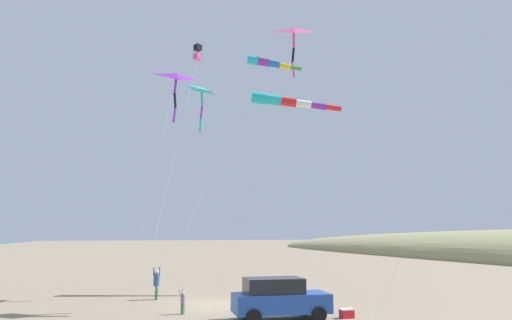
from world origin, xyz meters
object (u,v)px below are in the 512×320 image
Objects in this scene: parked_car at (279,298)px; kite_delta_yellow_midlevel at (202,91)px; person_child_green_jacket at (183,301)px; cooler_box at (347,313)px; kite_windsock_small_distant at (284,101)px; person_adult_flyer at (157,282)px; kite_windsock_magenta_far_left at (267,63)px; kite_box_purple_drifting at (198,53)px; kite_delta_white_trailing at (176,77)px; kite_delta_checkered_midright at (294,32)px.

kite_delta_yellow_midlevel reaches higher than parked_car.
person_child_green_jacket is at bearing -107.00° from kite_delta_yellow_midlevel.
cooler_box is 0.04× the size of kite_windsock_small_distant.
person_child_green_jacket is 17.46m from kite_windsock_small_distant.
person_adult_flyer is 0.13× the size of kite_windsock_magenta_far_left.
person_adult_flyer is at bearing 118.41° from parked_car.
person_adult_flyer is at bearing -154.26° from kite_delta_yellow_midlevel.
kite_delta_yellow_midlevel is (-1.78, 9.72, 12.57)m from parked_car.
cooler_box is at bearing -97.82° from kite_windsock_small_distant.
kite_box_purple_drifting is (3.07, 4.85, 16.70)m from person_adult_flyer.
kite_delta_white_trailing is at bearing 132.77° from cooler_box.
cooler_box is at bearing -67.00° from kite_windsock_magenta_far_left.
parked_car is 14.82m from kite_delta_white_trailing.
kite_windsock_small_distant reaches higher than cooler_box.
kite_box_purple_drifting is 9.97m from kite_windsock_magenta_far_left.
person_child_green_jacket is at bearing -83.03° from person_adult_flyer.
person_adult_flyer is 0.13× the size of kite_delta_white_trailing.
kite_box_purple_drifting is (-4.61, 13.76, 17.50)m from cooler_box.
kite_windsock_small_distant reaches higher than kite_windsock_magenta_far_left.
cooler_box is at bearing -49.25° from person_adult_flyer.
kite_windsock_small_distant is (6.46, 1.02, 0.14)m from kite_delta_yellow_midlevel.
kite_windsock_small_distant is 1.04× the size of kite_delta_white_trailing.
kite_delta_white_trailing is (-6.74, 2.68, -2.76)m from kite_delta_checkered_midright.
kite_delta_checkered_midright reaches higher than person_adult_flyer.
kite_box_purple_drifting is 1.32× the size of kite_delta_white_trailing.
kite_windsock_magenta_far_left is at bearing -179.19° from kite_delta_checkered_midright.
parked_car is at bearing -61.59° from person_adult_flyer.
person_adult_flyer is at bearing 96.97° from person_child_green_jacket.
kite_delta_yellow_midlevel is 6.05m from kite_windsock_magenta_far_left.
parked_car is 2.40× the size of person_adult_flyer.
parked_car is 3.27m from cooler_box.
kite_box_purple_drifting is at bearing 68.35° from kite_delta_white_trailing.
person_child_green_jacket is at bearing 143.18° from parked_car.
person_child_green_jacket is 13.41m from kite_delta_white_trailing.
kite_windsock_small_distant is 9.34m from kite_delta_white_trailing.
kite_box_purple_drifting is (2.39, 10.35, 17.08)m from person_child_green_jacket.
parked_car is 0.24× the size of kite_box_purple_drifting.
kite_delta_checkered_midright is (7.36, -3.97, 15.11)m from person_adult_flyer.
cooler_box is at bearing -26.00° from person_child_green_jacket.
parked_car is 0.31× the size of kite_windsock_magenta_far_left.
person_adult_flyer is 14.59m from kite_windsock_magenta_far_left.
kite_windsock_magenta_far_left is (2.53, -8.85, -3.83)m from kite_box_purple_drifting.
kite_windsock_magenta_far_left is (2.83, -5.33, 0.35)m from kite_delta_yellow_midlevel.
parked_car is 21.41m from kite_box_purple_drifting.
kite_windsock_magenta_far_left is (4.92, 1.49, 13.25)m from person_child_green_jacket.
kite_windsock_magenta_far_left is (-2.08, 4.91, 13.67)m from cooler_box.
kite_delta_white_trailing is at bearing -64.07° from person_adult_flyer.
kite_delta_white_trailing reaches higher than parked_car.
kite_windsock_magenta_far_left reaches higher than person_adult_flyer.
kite_windsock_small_distant is (8.55, 7.85, 13.04)m from person_child_green_jacket.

